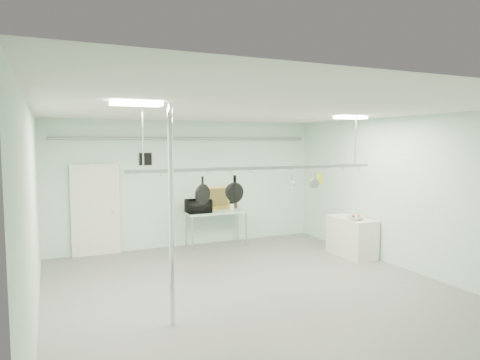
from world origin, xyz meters
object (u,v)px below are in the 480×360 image
pot_rack (261,166)px  coffee_canister (232,207)px  skillet_left (203,190)px  chrome_pole (171,217)px  prep_table (216,214)px  skillet_right (235,189)px  skillet_mid (234,188)px  side_cabinet (352,237)px  microwave (198,206)px  fruit_bowl (356,218)px

pot_rack → coffee_canister: (0.81, 3.25, -1.24)m
pot_rack → skillet_left: pot_rack is taller
coffee_canister → pot_rack: bearing=-104.0°
chrome_pole → prep_table: (2.30, 4.20, -0.77)m
skillet_right → prep_table: bearing=62.3°
chrome_pole → pot_rack: size_ratio=0.67×
coffee_canister → skillet_left: bearing=-120.6°
pot_rack → skillet_mid: size_ratio=11.17×
prep_table → side_cabinet: 3.39m
side_cabinet → skillet_left: skillet_left is taller
side_cabinet → skillet_mid: bearing=-162.4°
skillet_mid → microwave: bearing=103.2°
fruit_bowl → skillet_left: bearing=-167.9°
skillet_right → skillet_mid: bearing=167.7°
prep_table → fruit_bowl: 3.47m
coffee_canister → prep_table: bearing=173.1°
microwave → skillet_left: bearing=71.8°
pot_rack → chrome_pole: bearing=-154.7°
microwave → coffee_canister: 0.91m
pot_rack → skillet_left: (-1.11, 0.00, -0.38)m
microwave → side_cabinet: bearing=144.2°
chrome_pole → coffee_canister: chrome_pole is taller
skillet_mid → prep_table: bearing=95.1°
prep_table → microwave: 0.56m
prep_table → skillet_right: 3.57m
prep_table → side_cabinet: size_ratio=1.33×
fruit_bowl → side_cabinet: bearing=70.0°
side_cabinet → coffee_canister: coffee_canister is taller
coffee_canister → skillet_right: bearing=-112.1°
side_cabinet → skillet_right: size_ratio=2.52×
prep_table → skillet_left: 3.77m
skillet_mid → skillet_right: same height
chrome_pole → skillet_right: chrome_pole is taller
skillet_left → prep_table: bearing=37.0°
prep_table → skillet_right: size_ratio=3.36×
chrome_pole → skillet_right: bearing=32.9°
pot_rack → fruit_bowl: 3.25m
coffee_canister → fruit_bowl: size_ratio=0.49×
pot_rack → skillet_mid: bearing=180.0°
fruit_bowl → coffee_canister: bearing=130.5°
chrome_pole → pot_rack: bearing=25.3°
fruit_bowl → pot_rack: bearing=-163.4°
prep_table → fruit_bowl: (2.46, -2.45, 0.11)m
prep_table → coffee_canister: bearing=-6.9°
coffee_canister → fruit_bowl: 3.15m
chrome_pole → fruit_bowl: (4.76, 1.75, -0.66)m
side_cabinet → pot_rack: size_ratio=0.25×
coffee_canister → skillet_mid: size_ratio=0.41×
coffee_canister → fruit_bowl: (2.05, -2.40, -0.05)m
fruit_bowl → skillet_left: 4.16m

